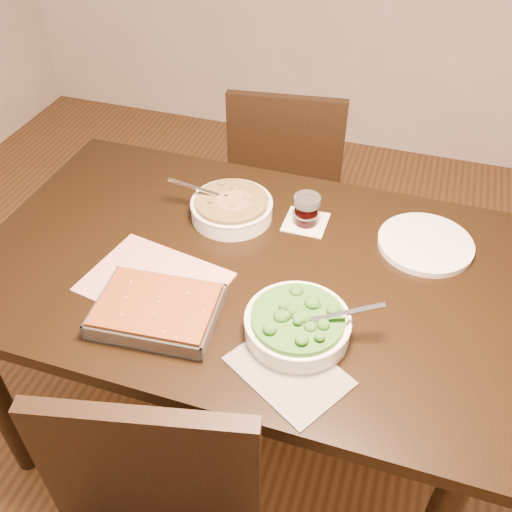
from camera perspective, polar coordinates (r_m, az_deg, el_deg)
ground at (r=2.10m, az=-1.44°, el=-15.92°), size 4.00×4.00×0.00m
table at (r=1.58m, az=-1.83°, el=-3.09°), size 1.40×0.90×0.75m
magazine_a at (r=1.48m, az=-10.09°, el=-2.60°), size 0.38×0.31×0.01m
magazine_b at (r=1.27m, az=3.28°, el=-11.40°), size 0.30×0.28×0.00m
coaster at (r=1.65m, az=4.98°, el=3.40°), size 0.12×0.12×0.00m
stew_bowl at (r=1.65m, az=-2.45°, el=4.89°), size 0.26×0.24×0.09m
broccoli_bowl at (r=1.32m, az=4.17°, el=-6.83°), size 0.27×0.25×0.09m
baking_dish at (r=1.38m, az=-9.85°, el=-5.41°), size 0.30×0.23×0.05m
wine_tumbler at (r=1.62m, az=5.08°, el=4.69°), size 0.08×0.08×0.09m
dinner_plate at (r=1.63m, az=16.58°, el=1.19°), size 0.26×0.26×0.02m
chair_far at (r=2.29m, az=3.13°, el=7.95°), size 0.47×0.47×0.90m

